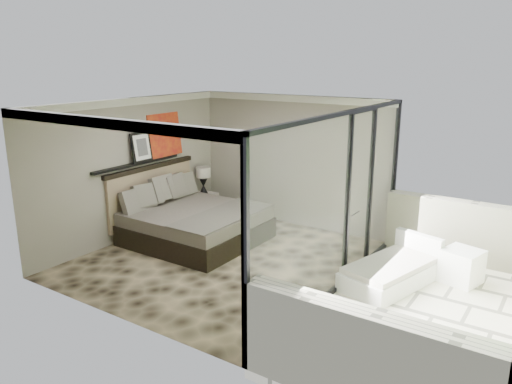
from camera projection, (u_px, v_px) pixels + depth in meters
The scene contains 14 objects.
floor at pixel (222, 259), 9.07m from camera, with size 5.00×5.00×0.00m, color black.
ceiling at pixel (219, 104), 8.35m from camera, with size 4.50×5.00×0.02m, color silver.
back_wall at pixel (292, 161), 10.71m from camera, with size 4.50×0.02×2.80m, color gray.
left_wall at pixel (132, 169), 9.91m from camera, with size 0.02×5.00×2.80m, color gray.
glass_wall at pixel (339, 205), 7.50m from camera, with size 0.08×5.00×2.80m, color white.
terrace_slab at pixel (432, 320), 7.07m from camera, with size 3.00×5.00×0.12m, color beige.
picture_ledge at pixel (137, 164), 9.93m from camera, with size 0.12×2.20×0.05m, color black.
bed at pixel (192, 221), 9.94m from camera, with size 2.41×2.33×1.34m.
nightstand at pixel (205, 205), 11.57m from camera, with size 0.47×0.47×0.47m, color black.
table_lamp at pixel (203, 177), 11.42m from camera, with size 0.34×0.34×0.61m.
abstract_canvas at pixel (165, 135), 10.48m from camera, with size 0.04×0.90×0.90m, color #B8290F.
framed_print at pixel (141, 147), 9.90m from camera, with size 0.03×0.50×0.60m, color black.
ottoman at pixel (462, 266), 8.07m from camera, with size 0.55×0.55×0.55m, color white.
lounger at pixel (392, 271), 8.04m from camera, with size 1.27×1.88×0.67m.
Camera 1 is at (5.21, -6.68, 3.53)m, focal length 35.00 mm.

